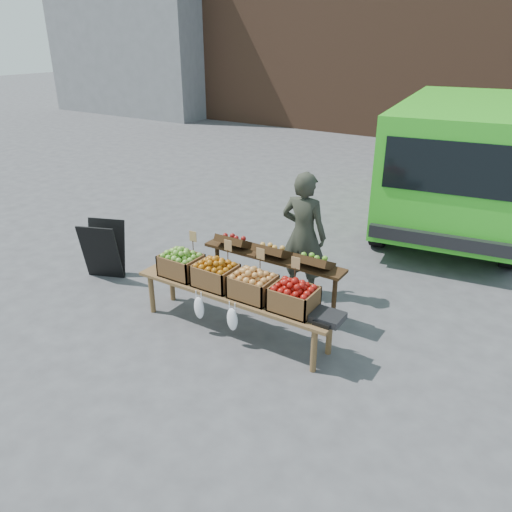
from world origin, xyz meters
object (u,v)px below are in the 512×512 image
Objects in this scene: vendor at (304,235)px; weighing_scale at (328,317)px; crate_red_apples at (253,287)px; display_bench at (234,311)px; crate_golden_apples at (181,265)px; delivery_van at (459,166)px; crate_russet_pears at (215,275)px; back_table at (272,275)px; chalkboard_sign at (104,250)px; crate_green_apples at (294,299)px.

weighing_scale is (1.02, -1.36, -0.29)m from vendor.
display_bench is at bearing 180.00° from crate_red_apples.
crate_golden_apples is at bearing 180.00° from crate_red_apples.
vendor is at bearing -113.08° from delivery_van.
crate_russet_pears reaches higher than weighing_scale.
crate_russet_pears and crate_red_apples have the same top height.
delivery_van is 2.92× the size of vendor.
weighing_scale is at bearing -32.31° from back_table.
chalkboard_sign is at bearing 19.06° from vendor.
crate_green_apples is at bearing 0.00° from crate_russet_pears.
vendor reaches higher than chalkboard_sign.
vendor is 1.50m from crate_green_apples.
crate_red_apples is 1.00× the size of crate_green_apples.
display_bench is at bearing -98.80° from back_table.
crate_russet_pears is at bearing 180.00° from weighing_scale.
vendor is 0.85× the size of back_table.
back_table is at bearing 147.69° from weighing_scale.
crate_golden_apples is 1.65m from crate_green_apples.
crate_green_apples is (1.65, 0.00, 0.00)m from crate_golden_apples.
crate_green_apples is (3.38, -0.21, 0.27)m from chalkboard_sign.
crate_russet_pears is at bearing -26.65° from chalkboard_sign.
vendor is 1.51m from display_bench.
vendor is 0.75m from back_table.
display_bench is 0.93m from crate_green_apples.
crate_golden_apples is at bearing -142.44° from back_table.
crate_red_apples is at bearing 180.00° from crate_green_apples.
crate_russet_pears reaches higher than display_bench.
chalkboard_sign reaches higher than weighing_scale.
crate_russet_pears is (2.28, -0.21, 0.27)m from chalkboard_sign.
crate_red_apples is (2.83, -0.21, 0.27)m from chalkboard_sign.
crate_russet_pears is at bearing 0.00° from crate_golden_apples.
delivery_van is at bearing 75.10° from back_table.
delivery_van reaches higher than chalkboard_sign.
crate_golden_apples is (1.73, -0.21, 0.27)m from chalkboard_sign.
chalkboard_sign is 0.33× the size of display_bench.
crate_green_apples is 0.44m from weighing_scale.
weighing_scale is (3.81, -0.21, 0.17)m from chalkboard_sign.
chalkboard_sign is (-3.92, -5.21, -0.73)m from delivery_van.
chalkboard_sign is 0.42× the size of back_table.
vendor is 3.58× the size of crate_golden_apples.
crate_golden_apples is (-0.94, -0.72, 0.19)m from back_table.
back_table is (-1.25, -4.70, -0.65)m from delivery_van.
crate_red_apples is (0.55, 0.00, 0.00)m from crate_russet_pears.
chalkboard_sign is at bearing 175.26° from display_bench.
delivery_van reaches higher than crate_green_apples.
chalkboard_sign reaches higher than display_bench.
chalkboard_sign is at bearing -169.23° from back_table.
chalkboard_sign is 1.78× the size of crate_green_apples.
crate_golden_apples is at bearing 180.00° from weighing_scale.
chalkboard_sign reaches higher than crate_red_apples.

